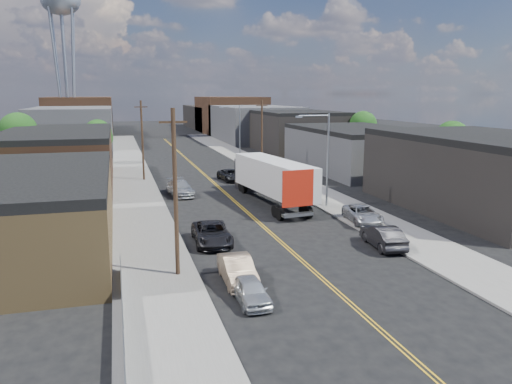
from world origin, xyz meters
TOP-DOWN VIEW (x-y plane):
  - ground at (0.00, 60.00)m, footprint 260.00×260.00m
  - centerline at (0.00, 45.00)m, footprint 0.32×120.00m
  - sidewalk_left at (-9.50, 45.00)m, footprint 5.00×140.00m
  - sidewalk_right at (9.50, 45.00)m, footprint 5.00×140.00m
  - warehouse_tan at (-18.00, 18.00)m, footprint 12.00×22.00m
  - warehouse_brown at (-18.00, 44.00)m, footprint 12.00×26.00m
  - industrial_right_a at (21.99, 20.00)m, footprint 14.00×22.00m
  - industrial_right_b at (22.00, 46.00)m, footprint 14.00×24.00m
  - industrial_right_c at (22.00, 72.00)m, footprint 14.00×22.00m
  - skyline_left_a at (-20.00, 95.00)m, footprint 16.00×30.00m
  - skyline_right_a at (20.00, 95.00)m, footprint 16.00×30.00m
  - skyline_left_b at (-20.00, 120.00)m, footprint 16.00×26.00m
  - skyline_right_b at (20.00, 120.00)m, footprint 16.00×26.00m
  - skyline_left_c at (-20.00, 140.00)m, footprint 16.00×40.00m
  - skyline_right_c at (20.00, 140.00)m, footprint 16.00×40.00m
  - water_tower at (-22.00, 110.00)m, footprint 9.00×9.00m
  - streetlight_near at (7.60, 25.00)m, footprint 3.39×0.25m
  - streetlight_far at (7.60, 60.00)m, footprint 3.39×0.25m
  - utility_pole_left_near at (-8.20, 10.00)m, footprint 1.60×0.26m
  - utility_pole_left_far at (-8.20, 45.00)m, footprint 1.60×0.26m
  - utility_pole_right at (8.20, 48.00)m, footprint 1.60×0.26m
  - chainlink_fence at (-11.50, 3.50)m, footprint 0.05×16.00m
  - tree_left_mid at (-23.94, 55.00)m, footprint 5.10×5.04m
  - tree_left_far at (-13.94, 62.00)m, footprint 4.35×4.20m
  - tree_right_near at (30.06, 36.00)m, footprint 4.60×4.48m
  - tree_right_far at (30.06, 60.00)m, footprint 4.85×4.76m
  - semi_truck at (3.27, 28.77)m, footprint 4.60×17.42m
  - car_left_a at (-5.00, 5.13)m, footprint 1.63×3.92m
  - car_left_b at (-5.00, 8.00)m, footprint 1.76×4.75m
  - car_left_c at (-5.00, 16.00)m, footprint 2.86×5.71m
  - car_left_d at (-5.00, 34.36)m, footprint 2.77×5.77m
  - car_right_oncoming at (6.60, 11.84)m, footprint 2.22×5.04m
  - car_right_lot_a at (8.33, 18.23)m, footprint 3.01×5.33m
  - car_right_lot_c at (8.24, 38.77)m, footprint 2.09×4.38m
  - car_ahead_truck at (2.37, 42.00)m, footprint 2.98×5.35m

SIDE VIEW (x-z plane):
  - ground at x=0.00m, z-range 0.00..0.00m
  - centerline at x=0.00m, z-range 0.00..0.01m
  - sidewalk_left at x=-9.50m, z-range 0.00..0.15m
  - sidewalk_right at x=9.50m, z-range 0.00..0.15m
  - chainlink_fence at x=-11.50m, z-range 0.04..1.27m
  - car_left_a at x=-5.00m, z-range 0.00..1.33m
  - car_ahead_truck at x=2.37m, z-range 0.00..1.42m
  - car_left_b at x=-5.00m, z-range 0.00..1.55m
  - car_left_c at x=-5.00m, z-range 0.00..1.55m
  - car_right_oncoming at x=6.60m, z-range 0.00..1.61m
  - car_left_d at x=-5.00m, z-range 0.00..1.62m
  - car_right_lot_a at x=8.33m, z-range 0.15..1.56m
  - car_right_lot_c at x=8.24m, z-range 0.15..1.59m
  - semi_truck at x=3.27m, z-range 0.31..4.80m
  - warehouse_tan at x=-18.00m, z-range 0.00..5.60m
  - industrial_right_b at x=22.00m, z-range 0.00..6.10m
  - warehouse_brown at x=-18.00m, z-range 0.00..6.60m
  - skyline_left_c at x=-20.00m, z-range 0.00..7.00m
  - skyline_right_c at x=20.00m, z-range 0.00..7.00m
  - industrial_right_a at x=21.99m, z-range 0.00..7.10m
  - industrial_right_c at x=22.00m, z-range 0.00..7.60m
  - skyline_left_a at x=-20.00m, z-range 0.00..8.00m
  - skyline_right_a at x=20.00m, z-range 0.00..8.00m
  - tree_left_far at x=-13.94m, z-range 1.08..8.05m
  - tree_right_near at x=30.06m, z-range 1.15..8.59m
  - skyline_left_b at x=-20.00m, z-range 0.00..10.00m
  - skyline_right_b at x=20.00m, z-range 0.00..10.00m
  - utility_pole_left_near at x=-8.20m, z-range 0.14..10.14m
  - utility_pole_left_far at x=-8.20m, z-range 0.14..10.14m
  - utility_pole_right at x=8.20m, z-range 0.14..10.14m
  - tree_right_far at x=30.06m, z-range 1.22..9.13m
  - streetlight_near at x=7.60m, z-range 0.83..9.83m
  - streetlight_far at x=7.60m, z-range 0.83..9.83m
  - tree_left_mid at x=-23.94m, z-range 1.30..9.67m
  - water_tower at x=-22.00m, z-range 12.20..49.10m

